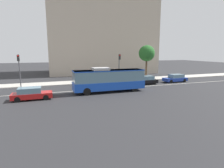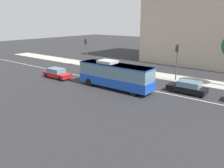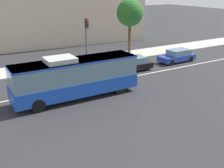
{
  "view_description": "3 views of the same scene",
  "coord_description": "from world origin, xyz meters",
  "px_view_note": "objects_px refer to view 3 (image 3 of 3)",
  "views": [
    {
      "loc": [
        -10.86,
        -26.11,
        5.56
      ],
      "look_at": [
        -2.43,
        -2.12,
        1.1
      ],
      "focal_mm": 29.35,
      "sensor_mm": 36.0,
      "label": 1
    },
    {
      "loc": [
        13.36,
        -23.67,
        8.29
      ],
      "look_at": [
        -3.06,
        -2.48,
        0.64
      ],
      "focal_mm": 35.94,
      "sensor_mm": 36.0,
      "label": 2
    },
    {
      "loc": [
        -10.51,
        -20.8,
        8.48
      ],
      "look_at": [
        -0.21,
        -3.13,
        0.99
      ],
      "focal_mm": 43.4,
      "sensor_mm": 36.0,
      "label": 3
    }
  ],
  "objects_px": {
    "street_tree_kerbside_left": "(130,13)",
    "transit_bus": "(76,76)",
    "sedan_blue": "(177,56)",
    "traffic_light_mid_block": "(86,34)",
    "sedan_black": "(132,64)"
  },
  "relations": [
    {
      "from": "traffic_light_mid_block",
      "to": "sedan_blue",
      "type": "bearing_deg",
      "value": 69.61
    },
    {
      "from": "transit_bus",
      "to": "sedan_blue",
      "type": "bearing_deg",
      "value": 15.28
    },
    {
      "from": "transit_bus",
      "to": "sedan_blue",
      "type": "xyz_separation_m",
      "value": [
        14.46,
        4.02,
        -1.09
      ]
    },
    {
      "from": "traffic_light_mid_block",
      "to": "street_tree_kerbside_left",
      "type": "bearing_deg",
      "value": 104.67
    },
    {
      "from": "sedan_blue",
      "to": "traffic_light_mid_block",
      "type": "distance_m",
      "value": 10.88
    },
    {
      "from": "sedan_black",
      "to": "sedan_blue",
      "type": "bearing_deg",
      "value": -177.13
    },
    {
      "from": "transit_bus",
      "to": "sedan_black",
      "type": "height_order",
      "value": "transit_bus"
    },
    {
      "from": "traffic_light_mid_block",
      "to": "street_tree_kerbside_left",
      "type": "distance_m",
      "value": 7.09
    },
    {
      "from": "traffic_light_mid_block",
      "to": "street_tree_kerbside_left",
      "type": "height_order",
      "value": "street_tree_kerbside_left"
    },
    {
      "from": "sedan_blue",
      "to": "traffic_light_mid_block",
      "type": "xyz_separation_m",
      "value": [
        -9.8,
        3.78,
        2.84
      ]
    },
    {
      "from": "sedan_blue",
      "to": "traffic_light_mid_block",
      "type": "height_order",
      "value": "traffic_light_mid_block"
    },
    {
      "from": "sedan_black",
      "to": "traffic_light_mid_block",
      "type": "xyz_separation_m",
      "value": [
        -3.2,
        4.08,
        2.84
      ]
    },
    {
      "from": "transit_bus",
      "to": "traffic_light_mid_block",
      "type": "relative_size",
      "value": 1.93
    },
    {
      "from": "street_tree_kerbside_left",
      "to": "transit_bus",
      "type": "bearing_deg",
      "value": -140.15
    },
    {
      "from": "sedan_blue",
      "to": "traffic_light_mid_block",
      "type": "bearing_deg",
      "value": -22.17
    }
  ]
}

